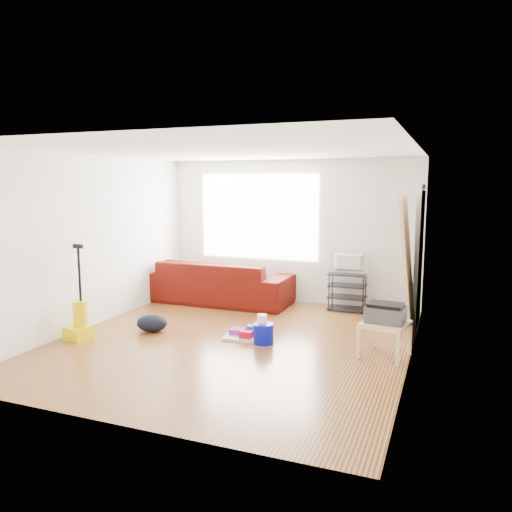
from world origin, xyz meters
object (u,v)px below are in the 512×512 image
at_px(tv_stand, 347,291).
at_px(bucket, 263,343).
at_px(backpack, 152,331).
at_px(vacuum, 79,321).
at_px(side_table, 385,328).
at_px(sofa, 219,302).
at_px(cleaning_tray, 243,334).

bearing_deg(tv_stand, bucket, -108.88).
relative_size(backpack, vacuum, 0.34).
distance_m(tv_stand, vacuum, 4.21).
height_order(side_table, vacuum, vacuum).
height_order(sofa, bucket, sofa).
bearing_deg(side_table, cleaning_tray, 178.79).
distance_m(bucket, cleaning_tray, 0.36).
bearing_deg(sofa, tv_stand, -173.11).
relative_size(sofa, bucket, 9.68).
bearing_deg(backpack, cleaning_tray, 0.48).
xyz_separation_m(tv_stand, vacuum, (-3.08, -2.86, -0.08)).
xyz_separation_m(tv_stand, bucket, (-0.68, -2.15, -0.32)).
xyz_separation_m(sofa, bucket, (1.55, -1.88, 0.00)).
bearing_deg(backpack, vacuum, -147.16).
bearing_deg(side_table, vacuum, -168.84).
bearing_deg(cleaning_tray, vacuum, -158.41).
xyz_separation_m(sofa, side_table, (3.10, -1.81, 0.36)).
bearing_deg(backpack, sofa, 79.10).
relative_size(side_table, cleaning_tray, 1.24).
relative_size(bucket, backpack, 0.60).
bearing_deg(tv_stand, side_table, -68.72).
bearing_deg(cleaning_tray, tv_stand, 63.53).
xyz_separation_m(bucket, backpack, (-1.67, -0.08, 0.00)).
height_order(cleaning_tray, backpack, cleaning_tray).
relative_size(sofa, cleaning_tray, 5.09).
bearing_deg(bucket, cleaning_tray, 162.11).
distance_m(side_table, vacuum, 4.03).
distance_m(sofa, side_table, 3.61).
distance_m(sofa, bucket, 2.44).
relative_size(cleaning_tray, backpack, 1.15).
distance_m(cleaning_tray, backpack, 1.35).
distance_m(sofa, tv_stand, 2.27).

